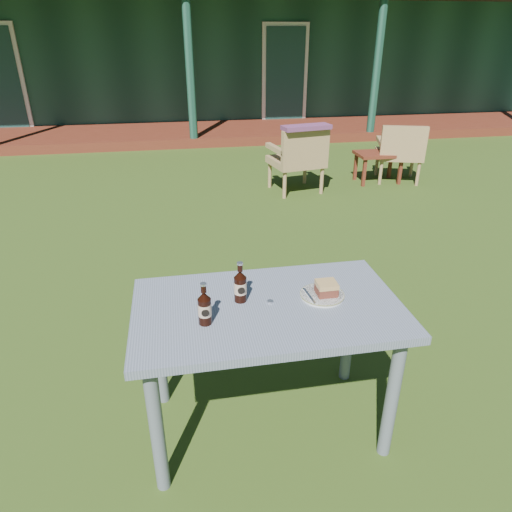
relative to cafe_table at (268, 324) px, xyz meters
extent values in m
plane|color=#334916|center=(0.00, 1.60, -0.62)|extent=(80.00, 80.00, 0.00)
cube|color=#183E2F|center=(0.00, 11.10, 0.68)|extent=(15.00, 6.00, 2.60)
cube|color=#5B2416|center=(0.00, 7.20, -0.54)|extent=(15.00, 1.80, 0.16)
cylinder|color=#183E2F|center=(0.00, 6.40, 0.61)|extent=(0.14, 0.14, 2.45)
cylinder|color=#183E2F|center=(3.25, 6.40, 0.61)|extent=(0.14, 0.14, 2.45)
cube|color=white|center=(2.00, 8.08, 0.38)|extent=(0.95, 0.06, 2.00)
cube|color=#193D38|center=(2.00, 8.05, 0.38)|extent=(0.80, 0.04, 1.85)
cube|color=slate|center=(0.00, 0.00, 0.08)|extent=(1.20, 0.70, 0.04)
cylinder|color=slate|center=(-0.52, -0.27, -0.28)|extent=(0.06, 0.06, 0.68)
cylinder|color=slate|center=(0.52, -0.27, -0.28)|extent=(0.06, 0.06, 0.68)
cylinder|color=slate|center=(-0.52, 0.27, -0.28)|extent=(0.06, 0.06, 0.68)
cylinder|color=slate|center=(0.52, 0.27, -0.28)|extent=(0.06, 0.06, 0.68)
cylinder|color=silver|center=(0.26, 0.03, 0.11)|extent=(0.20, 0.20, 0.01)
cylinder|color=olive|center=(0.26, 0.03, 0.11)|extent=(0.20, 0.20, 0.00)
cube|color=#57271B|center=(0.28, 0.03, 0.14)|extent=(0.09, 0.08, 0.04)
cube|color=tan|center=(0.28, 0.03, 0.17)|extent=(0.09, 0.09, 0.02)
cube|color=silver|center=(0.20, 0.02, 0.12)|extent=(0.03, 0.14, 0.00)
cylinder|color=black|center=(-0.11, 0.06, 0.16)|extent=(0.06, 0.06, 0.12)
cone|color=black|center=(-0.11, 0.06, 0.24)|extent=(0.06, 0.06, 0.03)
cylinder|color=black|center=(-0.11, 0.06, 0.27)|extent=(0.02, 0.02, 0.03)
cylinder|color=silver|center=(-0.11, 0.06, 0.29)|extent=(0.03, 0.03, 0.01)
cylinder|color=tan|center=(-0.11, 0.06, 0.17)|extent=(0.06, 0.06, 0.05)
cylinder|color=black|center=(-0.11, 0.03, 0.17)|extent=(0.03, 0.00, 0.03)
cylinder|color=black|center=(-0.29, -0.09, 0.16)|extent=(0.06, 0.06, 0.12)
cone|color=black|center=(-0.29, -0.09, 0.23)|extent=(0.06, 0.06, 0.03)
cylinder|color=black|center=(-0.29, -0.09, 0.27)|extent=(0.02, 0.02, 0.03)
cylinder|color=silver|center=(-0.29, -0.09, 0.29)|extent=(0.03, 0.03, 0.01)
cylinder|color=tan|center=(-0.29, -0.09, 0.17)|extent=(0.06, 0.06, 0.05)
cylinder|color=black|center=(-0.29, -0.12, 0.17)|extent=(0.03, 0.00, 0.03)
cylinder|color=silver|center=(0.02, 0.02, 0.11)|extent=(0.03, 0.03, 0.01)
cube|color=#9B7C4D|center=(1.12, 3.73, -0.25)|extent=(0.69, 0.66, 0.08)
cube|color=#9B7C4D|center=(1.17, 3.49, -0.01)|extent=(0.60, 0.18, 0.39)
cube|color=#9B7C4D|center=(1.38, 3.80, -0.07)|extent=(0.16, 0.52, 0.06)
cube|color=#9B7C4D|center=(0.86, 3.70, -0.07)|extent=(0.16, 0.52, 0.06)
cylinder|color=#9B7C4D|center=(1.33, 4.01, -0.45)|extent=(0.05, 0.05, 0.33)
cylinder|color=#9B7C4D|center=(0.83, 3.91, -0.45)|extent=(0.05, 0.05, 0.33)
cylinder|color=#9B7C4D|center=(1.41, 3.55, -0.45)|extent=(0.05, 0.05, 0.33)
cylinder|color=#9B7C4D|center=(0.92, 3.46, -0.45)|extent=(0.05, 0.05, 0.33)
cube|color=#9B7C4D|center=(2.59, 3.92, -0.27)|extent=(0.70, 0.67, 0.08)
cube|color=#9B7C4D|center=(2.52, 3.70, -0.04)|extent=(0.56, 0.24, 0.37)
cube|color=#9B7C4D|center=(2.83, 3.86, -0.10)|extent=(0.21, 0.49, 0.05)
cube|color=#9B7C4D|center=(2.35, 4.01, -0.10)|extent=(0.21, 0.49, 0.05)
cylinder|color=#9B7C4D|center=(2.88, 4.06, -0.46)|extent=(0.04, 0.04, 0.31)
cylinder|color=#9B7C4D|center=(2.43, 4.20, -0.46)|extent=(0.04, 0.04, 0.31)
cylinder|color=#9B7C4D|center=(2.75, 3.64, -0.46)|extent=(0.04, 0.04, 0.31)
cylinder|color=#9B7C4D|center=(2.29, 3.78, -0.46)|extent=(0.04, 0.04, 0.31)
cube|color=#653358|center=(1.17, 3.49, 0.21)|extent=(0.60, 0.30, 0.05)
cube|color=#5B2416|center=(2.29, 3.89, -0.24)|extent=(0.60, 0.40, 0.04)
cube|color=#5B2416|center=(2.04, 3.74, -0.44)|extent=(0.04, 0.04, 0.36)
cube|color=#5B2416|center=(2.54, 3.74, -0.44)|extent=(0.04, 0.04, 0.36)
cube|color=#5B2416|center=(2.04, 4.04, -0.44)|extent=(0.04, 0.04, 0.36)
cube|color=#5B2416|center=(2.54, 4.04, -0.44)|extent=(0.04, 0.04, 0.36)
camera|label=1|loc=(-0.36, -1.70, 1.20)|focal=32.00mm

